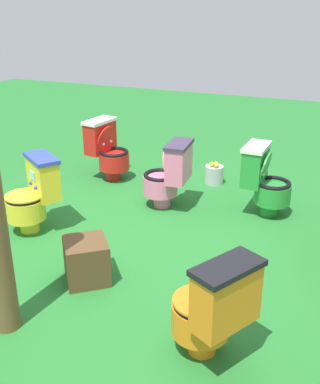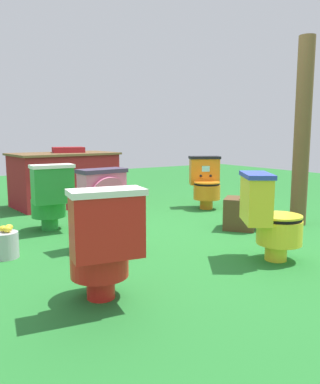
% 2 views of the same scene
% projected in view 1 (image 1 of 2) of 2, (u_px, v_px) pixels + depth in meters
% --- Properties ---
extents(ground, '(14.00, 14.00, 0.00)m').
position_uv_depth(ground, '(153.00, 245.00, 4.33)').
color(ground, '#26752D').
extents(toilet_yellow, '(0.63, 0.61, 0.73)m').
position_uv_depth(toilet_yellow, '(34.00, 194.00, 4.48)').
color(toilet_yellow, yellow).
rests_on(toilet_yellow, ground).
extents(toilet_pink, '(0.45, 0.52, 0.73)m').
position_uv_depth(toilet_pink, '(169.00, 174.00, 4.96)').
color(toilet_pink, pink).
rests_on(toilet_pink, ground).
extents(toilet_orange, '(0.59, 0.63, 0.73)m').
position_uv_depth(toilet_orange, '(212.00, 308.00, 2.86)').
color(toilet_orange, orange).
rests_on(toilet_orange, ground).
extents(toilet_green, '(0.44, 0.51, 0.73)m').
position_uv_depth(toilet_green, '(264.00, 180.00, 4.81)').
color(toilet_green, green).
rests_on(toilet_green, ground).
extents(toilet_red, '(0.48, 0.56, 0.73)m').
position_uv_depth(toilet_red, '(108.00, 149.00, 5.75)').
color(toilet_red, red).
rests_on(toilet_red, ground).
extents(small_crate, '(0.47, 0.47, 0.34)m').
position_uv_depth(small_crate, '(86.00, 261.00, 3.74)').
color(small_crate, brown).
rests_on(small_crate, ground).
extents(lemon_bucket, '(0.22, 0.22, 0.28)m').
position_uv_depth(lemon_bucket, '(214.00, 174.00, 5.68)').
color(lemon_bucket, '#B7B7BF').
rests_on(lemon_bucket, ground).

